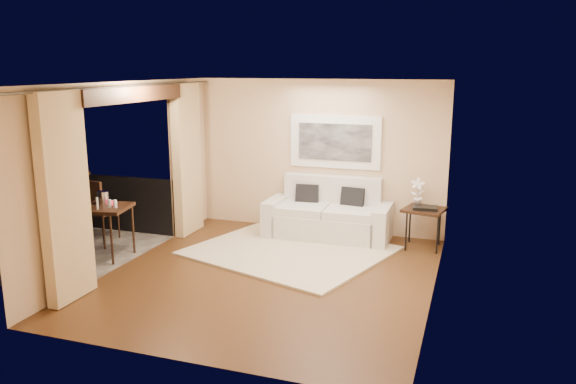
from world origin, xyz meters
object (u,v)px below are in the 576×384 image
at_px(side_table, 424,212).
at_px(balcony_chair_far, 96,206).
at_px(ice_bucket, 103,198).
at_px(orchid, 418,192).
at_px(bistro_table, 106,211).
at_px(sofa, 328,216).
at_px(balcony_chair_near, 49,229).

height_order(side_table, balcony_chair_far, balcony_chair_far).
bearing_deg(ice_bucket, side_table, 22.02).
relative_size(orchid, bistro_table, 0.57).
distance_m(balcony_chair_far, ice_bucket, 0.78).
xyz_separation_m(side_table, balcony_chair_far, (-5.26, -1.41, 0.02)).
bearing_deg(orchid, side_table, -50.64).
xyz_separation_m(side_table, orchid, (-0.13, 0.16, 0.29)).
height_order(sofa, ice_bucket, sofa).
bearing_deg(side_table, sofa, 176.58).
height_order(bistro_table, ice_bucket, ice_bucket).
distance_m(orchid, ice_bucket, 5.04).
bearing_deg(balcony_chair_near, ice_bucket, 55.72).
height_order(side_table, ice_bucket, ice_bucket).
bearing_deg(orchid, balcony_chair_near, -148.78).
xyz_separation_m(balcony_chair_near, ice_bucket, (0.29, 0.89, 0.29)).
bearing_deg(ice_bucket, bistro_table, -44.41).
distance_m(sofa, balcony_chair_near, 4.47).
height_order(side_table, bistro_table, bistro_table).
bearing_deg(orchid, ice_bucket, -155.72).
bearing_deg(sofa, bistro_table, -145.05).
xyz_separation_m(sofa, balcony_chair_near, (-3.40, -2.90, 0.26)).
bearing_deg(balcony_chair_far, sofa, -150.17).
bearing_deg(sofa, orchid, 2.02).
distance_m(orchid, balcony_chair_far, 5.37).
xyz_separation_m(sofa, ice_bucket, (-3.11, -2.01, 0.55)).
relative_size(balcony_chair_far, balcony_chair_near, 1.00).
xyz_separation_m(balcony_chair_far, balcony_chair_near, (0.24, -1.39, 0.00)).
height_order(sofa, side_table, sofa).
bearing_deg(ice_bucket, balcony_chair_far, 136.81).
bearing_deg(side_table, balcony_chair_far, -164.96).
relative_size(sofa, ice_bucket, 10.73).
xyz_separation_m(balcony_chair_far, ice_bucket, (0.53, -0.50, 0.29)).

